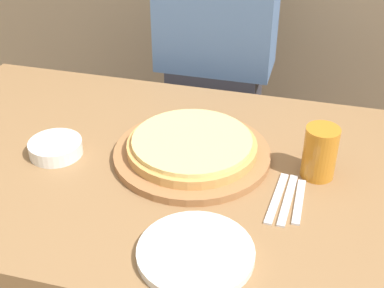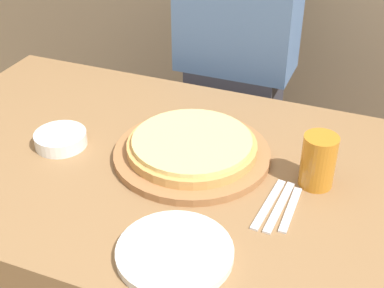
% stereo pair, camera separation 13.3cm
% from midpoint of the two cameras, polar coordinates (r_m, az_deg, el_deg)
% --- Properties ---
extents(dining_table, '(1.39, 0.85, 0.74)m').
position_cam_midpoint_polar(dining_table, '(1.58, -0.70, -12.99)').
color(dining_table, olive).
rests_on(dining_table, ground_plane).
extents(pizza_on_board, '(0.40, 0.40, 0.06)m').
position_cam_midpoint_polar(pizza_on_board, '(1.34, 2.84, -0.64)').
color(pizza_on_board, '#99663D').
rests_on(pizza_on_board, dining_table).
extents(beer_glass, '(0.08, 0.08, 0.13)m').
position_cam_midpoint_polar(beer_glass, '(1.27, 16.30, -1.64)').
color(beer_glass, '#B7701E').
rests_on(beer_glass, dining_table).
extents(dinner_plate, '(0.24, 0.24, 0.02)m').
position_cam_midpoint_polar(dinner_plate, '(1.08, 1.74, -11.63)').
color(dinner_plate, silver).
rests_on(dinner_plate, dining_table).
extents(side_bowl, '(0.14, 0.14, 0.04)m').
position_cam_midpoint_polar(side_bowl, '(1.41, -11.26, 0.44)').
color(side_bowl, silver).
rests_on(side_bowl, dining_table).
extents(fork, '(0.03, 0.19, 0.00)m').
position_cam_midpoint_polar(fork, '(1.22, 11.29, -6.41)').
color(fork, silver).
rests_on(fork, dining_table).
extents(dinner_knife, '(0.03, 0.19, 0.00)m').
position_cam_midpoint_polar(dinner_knife, '(1.22, 12.44, -6.66)').
color(dinner_knife, silver).
rests_on(dinner_knife, dining_table).
extents(spoon, '(0.02, 0.16, 0.00)m').
position_cam_midpoint_polar(spoon, '(1.22, 13.59, -6.91)').
color(spoon, silver).
rests_on(spoon, dining_table).
extents(diner_person, '(0.39, 0.20, 1.32)m').
position_cam_midpoint_polar(diner_person, '(1.91, 6.52, 5.91)').
color(diner_person, '#33333D').
rests_on(diner_person, ground_plane).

